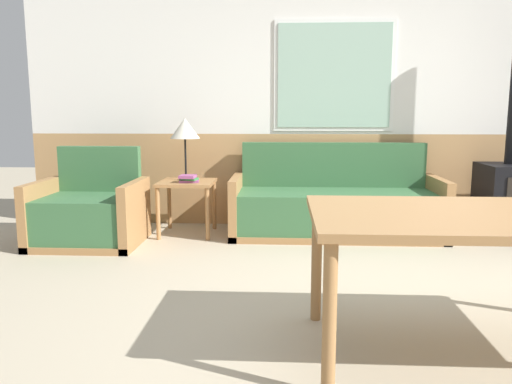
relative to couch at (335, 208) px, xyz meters
name	(u,v)px	position (x,y,z in m)	size (l,w,h in m)	color
ground_plane	(440,329)	(0.37, -2.17, -0.27)	(16.00, 16.00, 0.00)	#B2A58C
wall_back	(368,97)	(0.36, 0.46, 1.09)	(7.20, 0.09, 2.70)	tan
couch	(335,208)	(0.00, 0.00, 0.00)	(2.04, 0.78, 0.89)	#9E7042
armchair	(89,215)	(-2.29, -0.46, 0.00)	(0.95, 0.77, 0.88)	#9E7042
side_table	(187,190)	(-1.46, -0.05, 0.17)	(0.53, 0.53, 0.53)	#9E7042
table_lamp	(185,130)	(-1.49, 0.04, 0.76)	(0.29, 0.29, 0.61)	black
book_stack	(188,179)	(-1.43, -0.14, 0.30)	(0.20, 0.17, 0.07)	#994C84
dining_table	(503,227)	(0.53, -2.48, 0.39)	(1.83, 0.93, 0.73)	#9E7042
wood_stove	(512,182)	(1.67, -0.02, 0.27)	(0.56, 0.56, 2.32)	black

